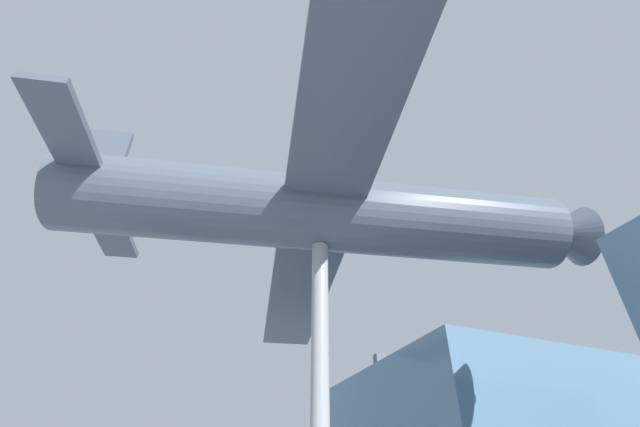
% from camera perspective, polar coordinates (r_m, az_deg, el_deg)
% --- Properties ---
extents(support_pylon_central, '(0.40, 0.40, 7.44)m').
position_cam_1_polar(support_pylon_central, '(9.74, -0.00, -23.56)').
color(support_pylon_central, '#999EA3').
rests_on(support_pylon_central, ground_plane).
extents(suspended_airplane, '(21.70, 15.09, 3.18)m').
position_cam_1_polar(suspended_airplane, '(11.67, 1.01, -0.05)').
color(suspended_airplane, '#4C5666').
rests_on(suspended_airplane, support_pylon_central).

